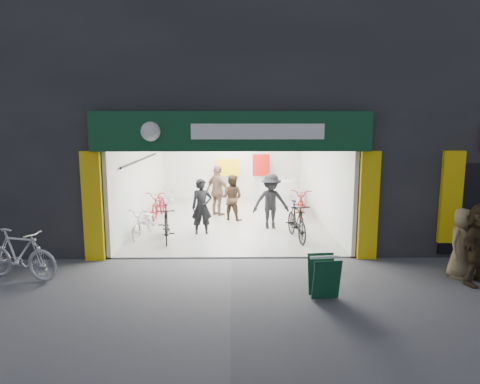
{
  "coord_description": "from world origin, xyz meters",
  "views": [
    {
      "loc": [
        0.05,
        -9.93,
        3.27
      ],
      "look_at": [
        0.23,
        1.5,
        1.38
      ],
      "focal_mm": 32.0,
      "sensor_mm": 36.0,
      "label": 1
    }
  ],
  "objects_px": {
    "bike_right_front": "(297,221)",
    "pedestrian_near": "(461,243)",
    "bike_left_front": "(144,222)",
    "sandwich_board": "(324,276)",
    "parked_bike": "(19,254)"
  },
  "relations": [
    {
      "from": "bike_right_front",
      "to": "pedestrian_near",
      "type": "height_order",
      "value": "pedestrian_near"
    },
    {
      "from": "bike_right_front",
      "to": "sandwich_board",
      "type": "relative_size",
      "value": 2.29
    },
    {
      "from": "bike_left_front",
      "to": "parked_bike",
      "type": "xyz_separation_m",
      "value": [
        -1.91,
        -3.34,
        0.11
      ]
    },
    {
      "from": "pedestrian_near",
      "to": "bike_left_front",
      "type": "bearing_deg",
      "value": 121.65
    },
    {
      "from": "bike_right_front",
      "to": "sandwich_board",
      "type": "distance_m",
      "value": 3.97
    },
    {
      "from": "bike_left_front",
      "to": "bike_right_front",
      "type": "relative_size",
      "value": 0.91
    },
    {
      "from": "sandwich_board",
      "to": "parked_bike",
      "type": "bearing_deg",
      "value": 164.64
    },
    {
      "from": "bike_right_front",
      "to": "parked_bike",
      "type": "xyz_separation_m",
      "value": [
        -6.21,
        -2.9,
        -0.0
      ]
    },
    {
      "from": "bike_right_front",
      "to": "sandwich_board",
      "type": "bearing_deg",
      "value": -97.97
    },
    {
      "from": "bike_right_front",
      "to": "pedestrian_near",
      "type": "relative_size",
      "value": 1.22
    },
    {
      "from": "bike_left_front",
      "to": "pedestrian_near",
      "type": "height_order",
      "value": "pedestrian_near"
    },
    {
      "from": "parked_bike",
      "to": "pedestrian_near",
      "type": "xyz_separation_m",
      "value": [
        9.26,
        -0.02,
        0.2
      ]
    },
    {
      "from": "bike_left_front",
      "to": "bike_right_front",
      "type": "bearing_deg",
      "value": 5.6
    },
    {
      "from": "parked_bike",
      "to": "sandwich_board",
      "type": "bearing_deg",
      "value": -84.09
    },
    {
      "from": "bike_left_front",
      "to": "sandwich_board",
      "type": "distance_m",
      "value": 6.11
    }
  ]
}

